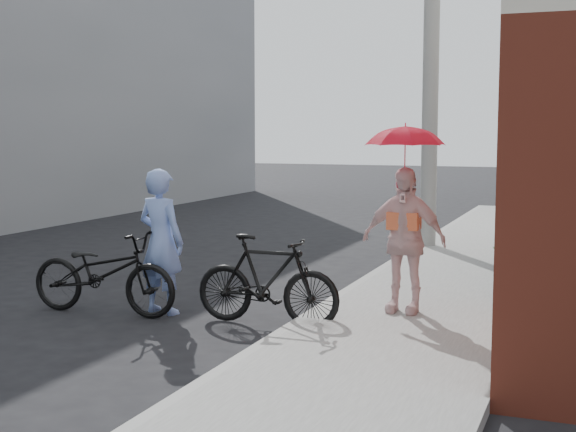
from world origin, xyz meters
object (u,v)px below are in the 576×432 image
Objects in this scene: bike_left at (104,273)px; planter at (514,291)px; bike_right at (267,280)px; officer at (161,241)px; kimono_woman at (404,240)px; utility_pole at (431,53)px.

bike_left is 4.57× the size of planter.
bike_right is at bearing -144.04° from planter.
bike_right is at bearing -172.24° from officer.
kimono_woman is at bearing -134.60° from planter.
utility_pole reaches higher than officer.
utility_pole is at bearing 114.25° from planter.
planter is at bearing 49.70° from kimono_woman.
officer is at bearing -65.12° from bike_left.
kimono_woman is (0.80, -5.34, -2.56)m from utility_pole.
bike_left is at bearing -155.78° from planter.
kimono_woman is 1.72m from planter.
utility_pole is at bearing -6.41° from bike_right.
bike_right reaches higher than bike_left.
officer is 0.91× the size of bike_left.
planter is at bearing -144.83° from officer.
bike_left is 4.91m from planter.
kimono_woman is (2.76, 0.59, 0.08)m from officer.
utility_pole reaches higher than bike_right.
kimono_woman reaches higher than officer.
bike_right is 3.07m from planter.
utility_pole reaches higher than planter.
bike_right is 1.59m from kimono_woman.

